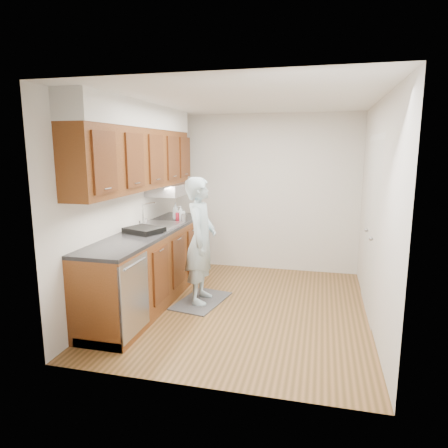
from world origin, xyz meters
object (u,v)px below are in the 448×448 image
soap_bottle_c (181,214)px  dish_rack (144,230)px  soap_bottle_b (181,213)px  soda_can (178,217)px  steel_can (183,218)px  person (201,232)px  soap_bottle_a (176,211)px

soap_bottle_c → dish_rack: (-0.13, -0.98, -0.05)m
soap_bottle_b → soda_can: (-0.03, -0.05, -0.05)m
soap_bottle_b → steel_can: (0.07, -0.09, -0.05)m
steel_can → dish_rack: size_ratio=0.27×
person → dish_rack: person is taller
soap_bottle_b → soap_bottle_a: bearing=142.1°
soap_bottle_b → steel_can: 0.13m
person → steel_can: bearing=33.9°
person → soap_bottle_a: (-0.60, 0.72, 0.14)m
soap_bottle_c → dish_rack: soap_bottle_c is taller
soap_bottle_b → soap_bottle_c: size_ratio=1.27×
person → soap_bottle_b: bearing=33.9°
soap_bottle_c → person: bearing=-54.1°
person → soda_can: 0.79m
person → soap_bottle_a: size_ratio=7.42×
soap_bottle_c → steel_can: soap_bottle_c is taller
soap_bottle_a → soap_bottle_c: bearing=-12.9°
person → soap_bottle_c: 0.87m
soap_bottle_b → soda_can: soap_bottle_b is taller
dish_rack → soap_bottle_c: bearing=102.6°
person → soap_bottle_c: bearing=32.0°
person → soda_can: size_ratio=15.37×
soda_can → steel_can: soda_can is taller
soap_bottle_a → dish_rack: bearing=-92.2°
soap_bottle_a → dish_rack: size_ratio=0.58×
soap_bottle_a → steel_can: (0.18, -0.18, -0.07)m
dish_rack → person: bearing=43.6°
soda_can → steel_can: size_ratio=1.06×
soap_bottle_b → dish_rack: soap_bottle_b is taller
soap_bottle_c → soap_bottle_a: bearing=167.1°
soda_can → dish_rack: soda_can is taller
person → soap_bottle_b: (-0.50, 0.64, 0.12)m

